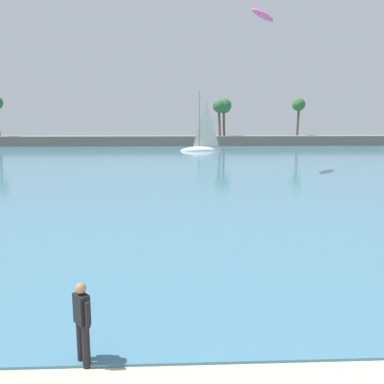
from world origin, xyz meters
name	(u,v)px	position (x,y,z in m)	size (l,w,h in m)	color
sea	(163,151)	(0.00, 63.80, 0.03)	(220.00, 109.15, 0.06)	teal
palm_headland	(158,138)	(-1.25, 78.35, 1.47)	(113.46, 6.00, 10.27)	slate
person_at_waterline	(82,321)	(-0.06, 9.35, 0.89)	(0.38, 0.45, 1.67)	black
sailboat_near_shore	(202,145)	(6.00, 64.69, 0.93)	(6.91, 3.76, 9.60)	white
kite_aloft_high_over_bay	(263,15)	(9.24, 38.25, 13.35)	(3.94, 1.34, 0.55)	#EA5693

